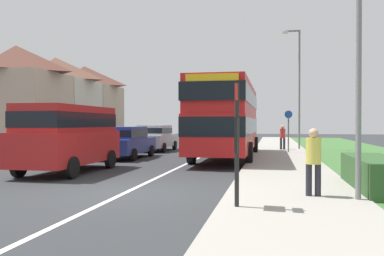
{
  "coord_description": "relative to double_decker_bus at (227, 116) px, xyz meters",
  "views": [
    {
      "loc": [
        3.68,
        -9.79,
        1.78
      ],
      "look_at": [
        0.59,
        5.79,
        1.6
      ],
      "focal_mm": 37.73,
      "sensor_mm": 36.0,
      "label": 1
    }
  ],
  "objects": [
    {
      "name": "double_decker_bus",
      "position": [
        0.0,
        0.0,
        0.0
      ],
      "size": [
        2.8,
        11.03,
        3.7
      ],
      "color": "red",
      "rests_on": "ground_plane"
    },
    {
      "name": "lane_marking_centre",
      "position": [
        -1.49,
        -2.53,
        -2.14
      ],
      "size": [
        0.14,
        60.0,
        0.01
      ],
      "primitive_type": "cube",
      "color": "silver",
      "rests_on": "ground_plane"
    },
    {
      "name": "house_terrace_far_side",
      "position": [
        -16.49,
        12.11,
        1.65
      ],
      "size": [
        6.47,
        16.58,
        7.58
      ],
      "color": "#C1A88E",
      "rests_on": "ground_plane"
    },
    {
      "name": "cycle_route_sign",
      "position": [
        3.14,
        3.5,
        -0.72
      ],
      "size": [
        0.44,
        0.08,
        2.52
      ],
      "color": "slate",
      "rests_on": "ground_plane"
    },
    {
      "name": "roadside_hedge",
      "position": [
        4.81,
        -9.28,
        -1.69
      ],
      "size": [
        1.1,
        3.72,
        0.9
      ],
      "primitive_type": "cube",
      "color": "#2D5128",
      "rests_on": "ground_plane"
    },
    {
      "name": "street_lamp_mid",
      "position": [
        3.85,
        6.7,
        2.33
      ],
      "size": [
        1.14,
        0.2,
        7.84
      ],
      "color": "slate",
      "rests_on": "ground_plane"
    },
    {
      "name": "bus_stop_sign",
      "position": [
        1.51,
        -12.26,
        -0.6
      ],
      "size": [
        0.09,
        0.52,
        2.6
      ],
      "color": "black",
      "rests_on": "ground_plane"
    },
    {
      "name": "pedestrian_at_stop",
      "position": [
        3.14,
        -10.75,
        -1.17
      ],
      "size": [
        0.34,
        0.34,
        1.67
      ],
      "color": "#23232D",
      "rests_on": "ground_plane"
    },
    {
      "name": "pavement_near_side",
      "position": [
        2.71,
        -4.53,
        -2.08
      ],
      "size": [
        3.2,
        68.0,
        0.12
      ],
      "primitive_type": "cube",
      "color": "#9E998E",
      "rests_on": "ground_plane"
    },
    {
      "name": "parked_car_blue",
      "position": [
        -5.08,
        -0.89,
        -1.25
      ],
      "size": [
        1.93,
        4.59,
        1.61
      ],
      "color": "navy",
      "rests_on": "ground_plane"
    },
    {
      "name": "ground_plane",
      "position": [
        -1.49,
        -10.53,
        -2.14
      ],
      "size": [
        120.0,
        120.0,
        0.0
      ],
      "primitive_type": "plane",
      "color": "#2D3033"
    },
    {
      "name": "parked_car_silver",
      "position": [
        -5.17,
        4.76,
        -1.23
      ],
      "size": [
        1.99,
        4.56,
        1.67
      ],
      "color": "#B7B7BC",
      "rests_on": "ground_plane"
    },
    {
      "name": "parked_van_red",
      "position": [
        -5.04,
        -6.86,
        -0.72
      ],
      "size": [
        2.11,
        5.04,
        2.41
      ],
      "color": "#B21E1E",
      "rests_on": "ground_plane"
    },
    {
      "name": "pedestrian_walking_away",
      "position": [
        2.88,
        6.0,
        -1.17
      ],
      "size": [
        0.34,
        0.34,
        1.67
      ],
      "color": "#23232D",
      "rests_on": "ground_plane"
    }
  ]
}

